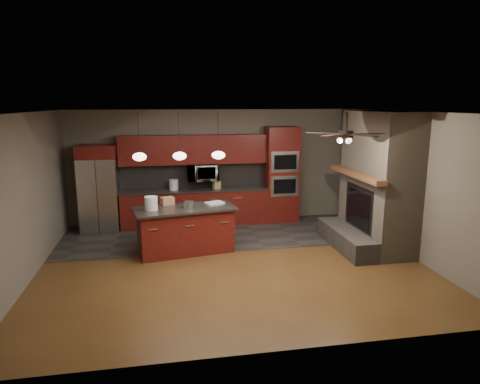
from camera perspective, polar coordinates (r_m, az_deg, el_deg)
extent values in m
plane|color=brown|center=(8.18, -1.05, -9.39)|extent=(7.00, 7.00, 0.00)
cube|color=white|center=(7.63, -1.13, 10.61)|extent=(7.00, 6.00, 0.02)
cube|color=#685F53|center=(10.72, -3.67, 3.43)|extent=(7.00, 0.02, 2.80)
cube|color=#685F53|center=(9.02, 21.42, 1.04)|extent=(0.02, 6.00, 2.80)
cube|color=#685F53|center=(8.02, -26.60, -0.67)|extent=(0.02, 6.00, 2.80)
cube|color=#302D2B|center=(9.86, -2.75, -5.62)|extent=(7.00, 2.40, 0.01)
cube|color=#736552|center=(9.17, 17.99, 1.44)|extent=(0.80, 2.00, 2.80)
cube|color=#4B423D|center=(9.17, 13.91, -6.07)|extent=(0.50, 2.00, 0.40)
cube|color=#2D2D30|center=(9.11, 15.66, -2.18)|extent=(0.05, 1.20, 0.95)
cube|color=black|center=(9.10, 15.51, -2.19)|extent=(0.02, 1.00, 0.75)
cube|color=brown|center=(8.92, 15.22, 2.30)|extent=(0.22, 2.10, 0.10)
cube|color=#581910|center=(10.57, -5.97, -2.10)|extent=(3.55, 0.60, 0.86)
cube|color=black|center=(10.47, -6.03, 0.30)|extent=(3.59, 0.64, 0.04)
cube|color=black|center=(10.68, -6.18, 2.27)|extent=(3.55, 0.03, 0.60)
cube|color=#581910|center=(10.44, -6.19, 5.65)|extent=(3.55, 0.35, 0.70)
cube|color=#581910|center=(10.79, 5.54, 2.33)|extent=(0.80, 0.60, 2.38)
cube|color=silver|center=(10.54, 5.97, 0.77)|extent=(0.70, 0.03, 0.52)
cube|color=black|center=(10.52, 6.00, 0.75)|extent=(0.55, 0.02, 0.35)
cube|color=silver|center=(10.44, 6.04, 4.00)|extent=(0.70, 0.03, 0.52)
cube|color=black|center=(10.42, 6.07, 3.98)|extent=(0.55, 0.02, 0.35)
imported|color=silver|center=(10.46, -5.00, 2.65)|extent=(0.73, 0.41, 0.50)
cube|color=silver|center=(10.47, -18.23, -0.35)|extent=(0.86, 0.72, 1.72)
cube|color=#2D2D30|center=(10.12, -18.51, -0.78)|extent=(0.02, 0.02, 1.70)
cube|color=silver|center=(10.11, -19.09, -0.53)|extent=(0.03, 0.03, 0.86)
cube|color=silver|center=(10.08, -17.97, -0.49)|extent=(0.03, 0.03, 0.86)
cube|color=#581910|center=(10.31, -18.60, 5.13)|extent=(0.86, 0.72, 0.30)
cube|color=#581910|center=(8.68, -7.28, -5.15)|extent=(1.93, 1.06, 0.88)
cube|color=black|center=(8.56, -7.36, -2.21)|extent=(2.11, 1.23, 0.04)
cylinder|color=silver|center=(8.44, -11.77, -1.50)|extent=(0.33, 0.33, 0.27)
cylinder|color=#AFAEB3|center=(8.51, -6.84, -1.67)|extent=(0.27, 0.27, 0.13)
cube|color=silver|center=(8.81, -3.42, -1.47)|extent=(0.43, 0.37, 0.04)
cube|color=#A87356|center=(8.82, -9.66, -1.19)|extent=(0.30, 0.26, 0.16)
cylinder|color=silver|center=(10.41, -8.84, 0.97)|extent=(0.26, 0.26, 0.25)
cube|color=#A48854|center=(10.45, -3.14, 0.96)|extent=(0.21, 0.18, 0.19)
cylinder|color=black|center=(8.26, -13.40, 7.68)|extent=(0.01, 0.01, 0.78)
ellipsoid|color=white|center=(8.30, -13.25, 4.58)|extent=(0.26, 0.26, 0.16)
cylinder|color=black|center=(8.25, -8.15, 7.88)|extent=(0.01, 0.01, 0.78)
ellipsoid|color=white|center=(8.30, -8.05, 4.78)|extent=(0.26, 0.26, 0.16)
cylinder|color=black|center=(8.32, -2.93, 8.01)|extent=(0.01, 0.01, 0.78)
ellipsoid|color=white|center=(8.36, -2.89, 4.93)|extent=(0.26, 0.26, 0.16)
cylinder|color=black|center=(7.38, 14.02, 9.06)|extent=(0.04, 0.04, 0.30)
cylinder|color=black|center=(7.39, 13.94, 7.51)|extent=(0.24, 0.24, 0.12)
cube|color=black|center=(7.56, 16.60, 7.46)|extent=(0.60, 0.12, 0.01)
cube|color=black|center=(7.77, 13.65, 7.72)|extent=(0.30, 0.61, 0.01)
cube|color=black|center=(7.48, 11.07, 7.68)|extent=(0.56, 0.45, 0.01)
cube|color=black|center=(7.07, 12.39, 7.40)|extent=(0.56, 0.45, 0.01)
cube|color=black|center=(7.12, 16.00, 7.25)|extent=(0.30, 0.61, 0.01)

